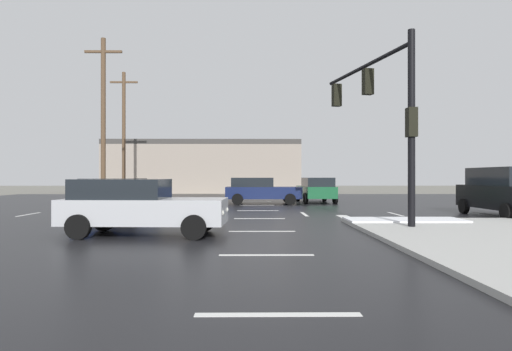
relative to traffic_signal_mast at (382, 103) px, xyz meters
name	(u,v)px	position (x,y,z in m)	size (l,w,h in m)	color
ground_plane	(259,215)	(-4.21, 4.09, -4.22)	(120.00, 120.00, 0.00)	slate
road_asphalt	(259,215)	(-4.21, 4.09, -4.21)	(44.00, 44.00, 0.02)	black
snow_strip_curbside	(404,220)	(0.79, 0.09, -4.05)	(4.00, 1.60, 0.06)	white
lane_markings	(289,217)	(-3.00, 2.72, -4.20)	(36.15, 36.15, 0.01)	silver
traffic_signal_mast	(382,103)	(0.00, 0.00, 0.00)	(1.60, 6.21, 6.05)	black
strip_building_background	(205,167)	(-9.48, 31.71, -1.56)	(19.67, 8.00, 5.33)	gray
suv_black	(507,191)	(5.98, 2.84, -3.13)	(2.20, 4.85, 2.03)	black
sedan_blue	(120,198)	(-9.54, 1.63, -3.37)	(2.27, 4.63, 1.58)	navy
sedan_silver	(139,206)	(-7.69, -2.71, -3.37)	(4.60, 2.19, 1.58)	#B7BABF
sedan_navy	(261,190)	(-3.98, 11.28, -3.37)	(4.55, 2.04, 1.58)	#141E47
sedan_green	(316,189)	(-0.42, 12.72, -3.37)	(2.20, 4.61, 1.58)	#195933
utility_pole_far	(103,118)	(-13.28, 10.94, 0.92)	(2.20, 0.28, 9.85)	brown
utility_pole_distant	(124,132)	(-14.76, 20.26, 1.01)	(2.20, 0.28, 10.04)	brown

